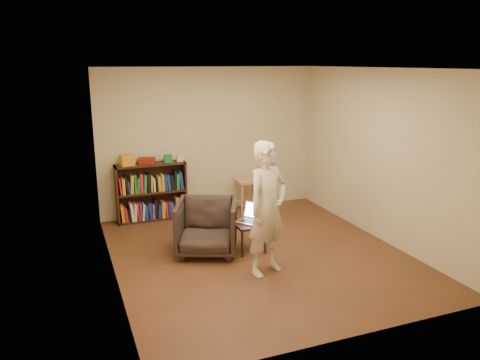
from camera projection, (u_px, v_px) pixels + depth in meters
name	position (u px, v px, depth m)	size (l,w,h in m)	color
floor	(259.00, 254.00, 6.71)	(4.50, 4.50, 0.00)	#482E17
ceiling	(261.00, 68.00, 6.07)	(4.50, 4.50, 0.00)	silver
wall_back	(210.00, 141.00, 8.42)	(4.00, 4.00, 0.00)	beige
wall_left	(109.00, 179.00, 5.69)	(4.50, 4.50, 0.00)	beige
wall_right	(381.00, 155.00, 7.09)	(4.50, 4.50, 0.00)	beige
bookshelf	(151.00, 195.00, 8.10)	(1.20, 0.30, 1.00)	black
box_yellow	(127.00, 160.00, 7.77)	(0.22, 0.16, 0.18)	gold
red_cloth	(147.00, 161.00, 7.95)	(0.28, 0.20, 0.09)	maroon
box_green	(168.00, 159.00, 8.03)	(0.13, 0.13, 0.13)	#1F7730
box_white	(180.00, 159.00, 8.13)	(0.10, 0.10, 0.08)	silver
stool	(247.00, 186.00, 8.51)	(0.42, 0.42, 0.61)	tan
armchair	(207.00, 227.00, 6.67)	(0.83, 0.86, 0.78)	#2F251F
side_table	(249.00, 228.00, 6.75)	(0.41, 0.41, 0.42)	black
laptop	(252.00, 218.00, 6.80)	(0.50, 0.50, 0.26)	#B8B9BD
person	(267.00, 209.00, 5.94)	(0.63, 0.42, 1.74)	beige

